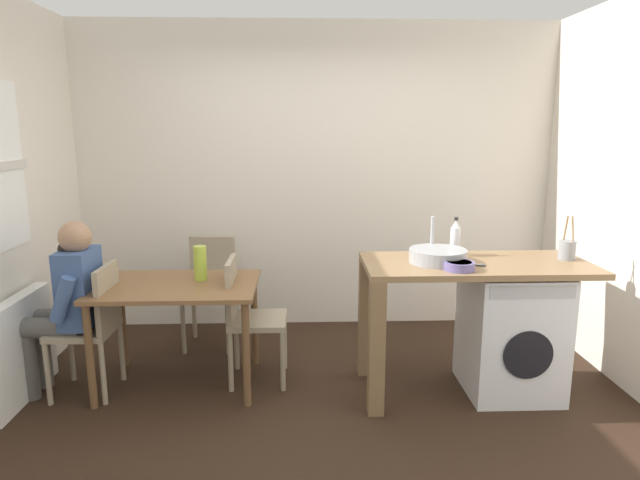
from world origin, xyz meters
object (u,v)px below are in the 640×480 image
at_px(bottle_tall_green, 455,238).
at_px(vase, 200,263).
at_px(dining_table, 177,297).
at_px(chair_spare_by_wall, 211,285).
at_px(chair_person_seat, 94,322).
at_px(seated_person, 68,299).
at_px(washing_machine, 511,331).
at_px(mixing_bowl, 459,265).
at_px(utensil_crock, 567,249).
at_px(chair_opposite, 247,313).

distance_m(bottle_tall_green, vase, 1.80).
distance_m(dining_table, chair_spare_by_wall, 0.79).
relative_size(chair_person_seat, seated_person, 0.75).
distance_m(washing_machine, bottle_tall_green, 0.74).
relative_size(dining_table, mixing_bowl, 5.63).
distance_m(dining_table, mixing_bowl, 1.91).
height_order(seated_person, vase, seated_person).
xyz_separation_m(chair_spare_by_wall, washing_machine, (2.19, -0.95, -0.08)).
xyz_separation_m(dining_table, chair_spare_by_wall, (0.10, 0.77, -0.14)).
height_order(washing_machine, bottle_tall_green, bottle_tall_green).
bearing_deg(utensil_crock, washing_machine, -171.90).
relative_size(seated_person, vase, 4.91).
bearing_deg(chair_person_seat, washing_machine, -90.17).
bearing_deg(mixing_bowl, chair_spare_by_wall, 146.70).
xyz_separation_m(chair_person_seat, chair_spare_by_wall, (0.65, 0.88, 0.00)).
distance_m(chair_opposite, bottle_tall_green, 1.56).
bearing_deg(chair_opposite, chair_person_seat, -81.23).
bearing_deg(utensil_crock, vase, 174.91).
relative_size(dining_table, chair_person_seat, 1.22).
relative_size(chair_opposite, vase, 3.69).
bearing_deg(bottle_tall_green, vase, 178.16).
relative_size(washing_machine, vase, 3.52).
bearing_deg(dining_table, chair_person_seat, -169.44).
xyz_separation_m(dining_table, utensil_crock, (2.66, -0.12, 0.35)).
distance_m(chair_spare_by_wall, mixing_bowl, 2.14).
relative_size(chair_person_seat, chair_spare_by_wall, 1.00).
distance_m(seated_person, vase, 0.90).
xyz_separation_m(chair_person_seat, bottle_tall_green, (2.48, 0.14, 0.53)).
bearing_deg(vase, seated_person, -166.98).
bearing_deg(mixing_bowl, bottle_tall_green, 78.18).
height_order(chair_opposite, utensil_crock, utensil_crock).
height_order(dining_table, washing_machine, washing_machine).
height_order(chair_opposite, washing_machine, chair_opposite).
distance_m(washing_machine, vase, 2.20).
relative_size(bottle_tall_green, utensil_crock, 0.89).
bearing_deg(vase, chair_spare_by_wall, 93.89).
bearing_deg(chair_person_seat, seated_person, 90.00).
height_order(dining_table, chair_spare_by_wall, chair_spare_by_wall).
bearing_deg(bottle_tall_green, utensil_crock, -12.97).
relative_size(chair_opposite, chair_spare_by_wall, 1.00).
relative_size(chair_opposite, bottle_tall_green, 3.36).
relative_size(dining_table, utensil_crock, 3.67).
height_order(chair_person_seat, chair_spare_by_wall, same).
bearing_deg(chair_spare_by_wall, chair_opposite, 120.34).
bearing_deg(vase, washing_machine, -7.34).
height_order(washing_machine, vase, vase).
bearing_deg(chair_person_seat, chair_opposite, -80.20).
relative_size(washing_machine, bottle_tall_green, 3.21).
distance_m(chair_opposite, seated_person, 1.20).
bearing_deg(chair_person_seat, mixing_bowl, -95.14).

